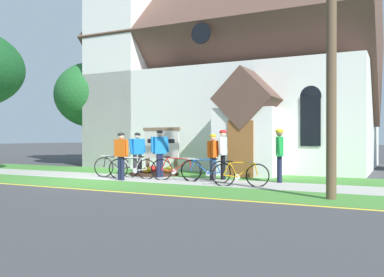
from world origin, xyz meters
The scene contains 21 objects.
ground centered at (0.00, 4.00, 0.00)m, with size 140.00×140.00×0.00m, color #3D3D3F.
sidewalk_slab centered at (1.60, 1.24, 0.01)m, with size 32.00×2.02×0.01m, color #A8A59E.
grass_verge centered at (1.60, -0.84, 0.00)m, with size 32.00×2.14×0.01m, color #427F33.
church_lawn centered at (1.60, 3.59, 0.00)m, with size 24.00×2.67×0.01m, color #427F33.
curb_paint_stripe centered at (1.60, -2.06, 0.00)m, with size 28.00×0.16×0.01m, color yellow.
church_building centered at (1.15, 9.04, 4.63)m, with size 13.65×10.72×13.28m.
church_sign centered at (0.62, 3.23, 1.20)m, with size 1.76×0.22×1.88m.
flower_bed centered at (0.63, 2.70, 0.08)m, with size 1.94×1.94×0.34m.
bicycle_silver centered at (0.68, 1.10, 0.38)m, with size 1.76×0.46×0.83m.
bicycle_red centered at (2.35, 1.31, 0.39)m, with size 1.69×0.67×0.85m.
bicycle_yellow centered at (4.94, 0.60, 0.37)m, with size 1.65×0.60×0.80m.
bicycle_blue centered at (3.54, 1.13, 0.38)m, with size 1.80×0.08×0.83m.
bicycle_white centered at (-0.23, 1.40, 0.39)m, with size 1.68×0.59×0.84m.
cyclist_in_white_jersey centered at (3.71, 2.24, 1.03)m, with size 0.32×0.78×1.75m.
cyclist_in_orange_jersey centered at (0.68, 0.43, 0.96)m, with size 0.64×0.28×1.65m.
cyclist_in_blue_jersey centered at (3.46, 1.94, 0.92)m, with size 0.26×0.66×1.60m.
cyclist_in_green_jersey centered at (5.73, 2.16, 1.05)m, with size 0.36×0.74×1.76m.
cyclist_in_red_jersey centered at (1.30, 1.96, 1.04)m, with size 0.47×0.62×1.76m.
cyclist_in_yellow_jersey centered at (0.21, 2.13, 0.97)m, with size 0.37×0.66×1.66m.
utility_pole centered at (7.68, -0.88, 4.74)m, with size 3.12×0.28×8.55m.
yard_deciduous_tree centered at (-5.70, 6.60, 3.77)m, with size 4.08×4.08×5.53m.
Camera 1 is at (9.29, -11.37, 1.50)m, focal length 39.28 mm.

